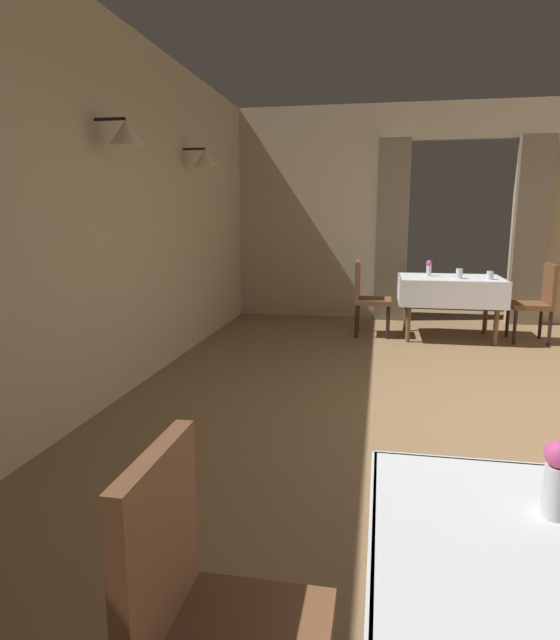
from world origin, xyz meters
name	(u,v)px	position (x,y,z in m)	size (l,w,h in m)	color
ground	(530,431)	(0.00, 0.00, 0.00)	(10.08, 10.08, 0.00)	olive
wall_left	(93,212)	(-3.20, 0.00, 1.51)	(0.49, 8.40, 3.00)	tan
wall_back	(460,213)	(0.00, 4.18, 1.51)	(6.40, 0.27, 3.00)	tan
dining_table_mid	(450,286)	(-0.22, 2.96, 0.64)	(1.22, 0.89, 0.75)	brown
chair_near_left	(206,615)	(-1.45, -2.70, 0.52)	(0.44, 0.44, 0.93)	black
chair_mid_right	(538,299)	(0.77, 2.93, 0.52)	(0.45, 0.44, 0.93)	black
chair_mid_left	(367,294)	(-1.22, 2.94, 0.52)	(0.44, 0.44, 0.93)	black
flower_vase_near	(557,476)	(-0.62, -2.50, 0.86)	(0.07, 0.07, 0.20)	silver
flower_vase_mid	(429,267)	(-0.48, 3.04, 0.85)	(0.07, 0.07, 0.19)	silver
glass_mid_b	(459,274)	(-0.15, 2.81, 0.81)	(0.08, 0.08, 0.12)	silver
glass_mid_c	(490,275)	(0.19, 2.77, 0.80)	(0.08, 0.08, 0.10)	silver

